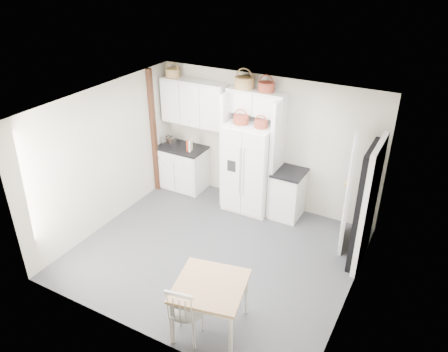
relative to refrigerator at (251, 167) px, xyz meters
The scene contains 27 objects.
floor 1.87m from the refrigerator, 84.79° to the right, with size 4.50×4.50×0.00m, color #444448.
ceiling 2.38m from the refrigerator, 84.79° to the right, with size 4.50×4.50×0.00m, color white.
wall_back 0.57m from the refrigerator, 67.10° to the left, with size 4.50×4.50×0.00m, color #AFA88B.
wall_left 2.70m from the refrigerator, 141.93° to the right, with size 4.00×4.00×0.00m, color #AFA88B.
wall_right 2.94m from the refrigerator, 34.43° to the right, with size 4.00×4.00×0.00m, color #AFA88B.
refrigerator is the anchor object (origin of this frame).
base_cab_left 1.68m from the refrigerator, behind, with size 0.97×0.62×0.90m, color silver.
base_cab_right 0.89m from the refrigerator, ahead, with size 0.52×0.62×0.92m, color silver.
dining_table 3.26m from the refrigerator, 73.72° to the right, with size 0.91×0.91×0.76m, color #94653E.
windsor_chair 3.49m from the refrigerator, 78.17° to the right, with size 0.47×0.43×0.96m, color silver.
counter_left 1.62m from the refrigerator, behind, with size 1.02×0.66×0.04m, color black.
counter_right 0.79m from the refrigerator, ahead, with size 0.56×0.67×0.04m, color black.
toaster 1.89m from the refrigerator, behind, with size 0.28×0.16×0.20m, color silver.
cookbook_red 1.40m from the refrigerator, behind, with size 0.03×0.15×0.22m, color #B92F14.
cookbook_cream 1.36m from the refrigerator, behind, with size 0.04×0.16×0.24m, color beige.
basket_upper_a 2.41m from the refrigerator, behind, with size 0.30×0.30×0.17m, color olive.
basket_bridge_a 1.60m from the refrigerator, 145.23° to the left, with size 0.37×0.37×0.21m, color olive.
basket_bridge_b 1.57m from the refrigerator, 47.29° to the left, with size 0.30×0.30×0.17m, color maroon.
basket_fridge_a 0.98m from the refrigerator, 150.40° to the right, with size 0.29×0.29×0.15m, color maroon.
basket_fridge_b 0.98m from the refrigerator, 24.28° to the right, with size 0.24×0.24×0.13m, color maroon.
upper_cabinet 1.70m from the refrigerator, behind, with size 1.40×0.34×0.90m, color silver.
bridge_cabinet 1.25m from the refrigerator, 90.00° to the left, with size 1.12×0.34×0.45m, color silver.
fridge_panel_left 0.58m from the refrigerator, behind, with size 0.08×0.60×2.30m, color silver.
fridge_panel_right 0.58m from the refrigerator, ahead, with size 0.08×0.60×2.30m, color silver.
trim_post 2.11m from the refrigerator, behind, with size 0.09×0.09×2.60m, color black.
doorway_void 2.40m from the refrigerator, 15.60° to the right, with size 0.18×0.85×2.05m, color black.
door_slab 1.98m from the refrigerator, ahead, with size 0.80×0.04×2.05m, color white.
Camera 1 is at (3.00, -5.18, 4.67)m, focal length 35.00 mm.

